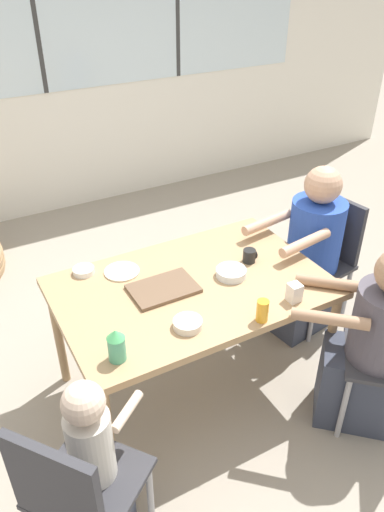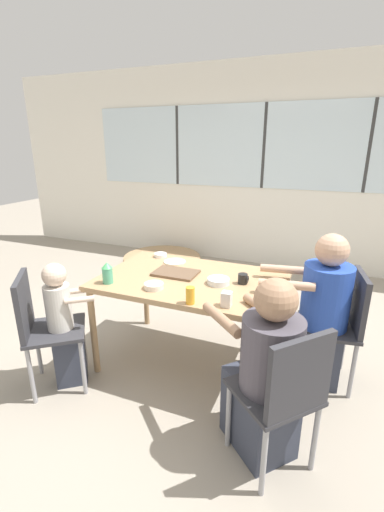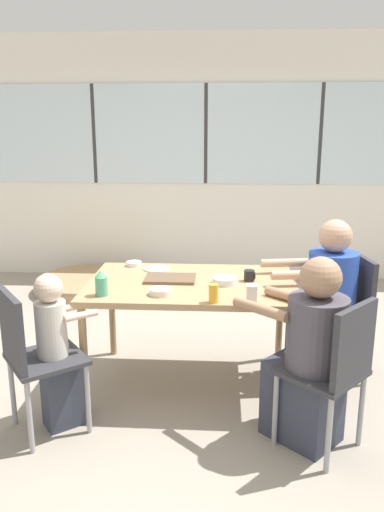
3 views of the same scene
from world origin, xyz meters
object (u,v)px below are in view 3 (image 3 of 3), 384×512
object	(u,v)px
person_man_blue_shirt	(309,361)
bowl_white_shallow	(225,281)
coffee_mug	(250,276)
bowl_cereal	(134,264)
chair_for_woman_green_shirt	(348,306)
person_woman_green_shirt	(325,309)
bowl_fruit	(161,292)
milk_carton_small	(252,293)
chair_for_toddler	(30,350)
folded_table_stack	(88,284)
person_toddler	(57,355)
juice_glass	(214,293)
chair_for_man_blue_shirt	(337,364)
sippy_cup	(101,283)

from	to	relation	value
person_man_blue_shirt	bowl_white_shallow	bearing A→B (deg)	80.43
coffee_mug	bowl_cereal	bearing A→B (deg)	158.52
chair_for_woman_green_shirt	person_woman_green_shirt	bearing A→B (deg)	90.00
person_woman_green_shirt	bowl_fruit	world-z (taller)	person_woman_green_shirt
bowl_fruit	milk_carton_small	bearing A→B (deg)	-7.87
chair_for_toddler	folded_table_stack	bearing A→B (deg)	150.62
person_toddler	chair_for_toddler	bearing A→B (deg)	-90.00
chair_for_toddler	person_woman_green_shirt	size ratio (longest dim) A/B	0.77
chair_for_toddler	juice_glass	xyz separation A→B (m)	(1.03, 0.27, 0.27)
person_toddler	bowl_cereal	xyz separation A→B (m)	(0.30, 0.97, 0.30)
chair_for_man_blue_shirt	bowl_cereal	xyz separation A→B (m)	(-1.28, 1.13, 0.23)
person_woman_green_shirt	folded_table_stack	xyz separation A→B (m)	(-2.21, 1.85, -0.44)
chair_for_woman_green_shirt	person_woman_green_shirt	xyz separation A→B (m)	(-0.17, -0.03, -0.02)
coffee_mug	juice_glass	world-z (taller)	juice_glass
milk_carton_small	chair_for_man_blue_shirt	bearing A→B (deg)	-41.94
person_toddler	milk_carton_small	size ratio (longest dim) A/B	9.78
chair_for_toddler	person_woman_green_shirt	xyz separation A→B (m)	(1.82, 0.83, -0.02)
milk_carton_small	bowl_cereal	bearing A→B (deg)	138.82
bowl_cereal	sippy_cup	bearing A→B (deg)	-96.59
chair_for_toddler	bowl_white_shallow	distance (m)	1.30
person_woman_green_shirt	bowl_fruit	xyz separation A→B (m)	(-1.12, -0.43, 0.25)
chair_for_woman_green_shirt	juice_glass	xyz separation A→B (m)	(-0.95, -0.58, 0.27)
coffee_mug	bowl_white_shallow	xyz separation A→B (m)	(-0.17, -0.07, -0.02)
person_toddler	folded_table_stack	xyz separation A→B (m)	(-0.52, 2.58, -0.39)
bowl_cereal	bowl_white_shallow	bearing A→B (deg)	-30.76
person_woman_green_shirt	coffee_mug	xyz separation A→B (m)	(-0.54, -0.10, 0.26)
person_woman_green_shirt	bowl_cereal	world-z (taller)	person_woman_green_shirt
chair_for_man_blue_shirt	person_woman_green_shirt	distance (m)	0.91
person_man_blue_shirt	milk_carton_small	distance (m)	0.52
chair_for_toddler	sippy_cup	distance (m)	0.57
person_toddler	bowl_fruit	xyz separation A→B (m)	(0.58, 0.31, 0.30)
chair_for_man_blue_shirt	juice_glass	bearing A→B (deg)	105.32
chair_for_woman_green_shirt	folded_table_stack	world-z (taller)	chair_for_woman_green_shirt
bowl_cereal	folded_table_stack	bearing A→B (deg)	116.75
folded_table_stack	juice_glass	bearing A→B (deg)	-59.24
chair_for_woman_green_shirt	bowl_white_shallow	bearing A→B (deg)	94.09
chair_for_man_blue_shirt	person_man_blue_shirt	distance (m)	0.17
coffee_mug	chair_for_woman_green_shirt	bearing A→B (deg)	10.12
person_man_blue_shirt	bowl_cereal	world-z (taller)	person_man_blue_shirt
juice_glass	bowl_cereal	xyz separation A→B (m)	(-0.62, 0.79, -0.04)
bowl_white_shallow	person_woman_green_shirt	bearing A→B (deg)	13.70
chair_for_man_blue_shirt	coffee_mug	bearing A→B (deg)	70.95
chair_for_toddler	folded_table_stack	world-z (taller)	chair_for_toddler
chair_for_man_blue_shirt	coffee_mug	world-z (taller)	chair_for_man_blue_shirt
chair_for_man_blue_shirt	bowl_white_shallow	distance (m)	0.97
person_woman_green_shirt	chair_for_man_blue_shirt	bearing A→B (deg)	163.99
chair_for_man_blue_shirt	person_woman_green_shirt	xyz separation A→B (m)	(0.12, 0.90, -0.02)
juice_glass	milk_carton_small	size ratio (longest dim) A/B	1.16
person_man_blue_shirt	juice_glass	world-z (taller)	person_man_blue_shirt
chair_for_toddler	person_toddler	size ratio (longest dim) A/B	0.92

